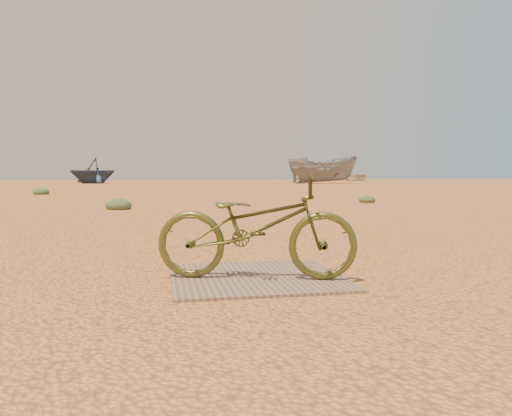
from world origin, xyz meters
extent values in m
plane|color=#E39A53|center=(0.00, 0.00, 0.00)|extent=(120.00, 120.00, 0.00)
cube|color=#846C59|center=(0.17, 0.45, 0.01)|extent=(1.36, 1.30, 0.02)
imported|color=#4D5323|center=(0.15, 0.35, 0.43)|extent=(1.65, 0.93, 0.82)
imported|color=navy|center=(-5.87, 39.58, 1.07)|extent=(5.34, 5.24, 2.13)
imported|color=gray|center=(12.71, 35.75, 1.12)|extent=(5.92, 2.53, 2.25)
imported|color=beige|center=(20.95, 49.03, 0.56)|extent=(4.98, 6.14, 1.12)
ellipsoid|color=#536B49|center=(-1.51, 8.59, 0.00)|extent=(0.60, 0.60, 0.33)
ellipsoid|color=#536B49|center=(5.33, 10.05, 0.00)|extent=(0.48, 0.48, 0.26)
ellipsoid|color=#536B49|center=(-5.18, 17.66, 0.00)|extent=(0.63, 0.63, 0.34)
camera|label=1|loc=(-0.60, -3.44, 0.85)|focal=35.00mm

